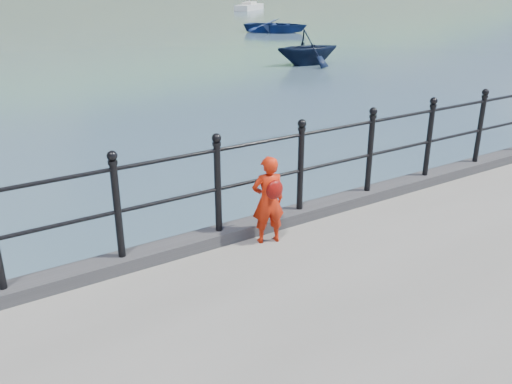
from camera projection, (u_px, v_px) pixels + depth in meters
ground at (255, 292)px, 7.32m from camera, size 600.00×600.00×0.00m
kerb at (261, 224)px, 6.80m from camera, size 60.00×0.30×0.15m
railing at (261, 168)px, 6.53m from camera, size 18.11×0.11×1.20m
far_shore at (19, 46)px, 222.04m from camera, size 830.00×200.00×156.00m
child at (268, 200)px, 6.33m from camera, size 0.45×0.36×1.07m
launch_blue at (276, 26)px, 41.31m from camera, size 5.75×5.92×1.00m
launch_navy at (308, 47)px, 25.85m from camera, size 3.57×3.21×1.67m
sailboat_far at (249, 7)px, 69.32m from camera, size 6.16×5.41×9.23m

